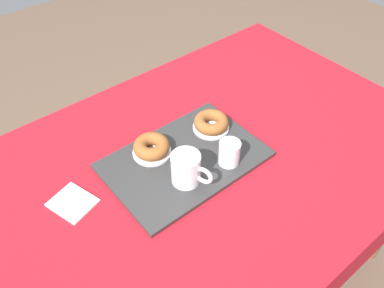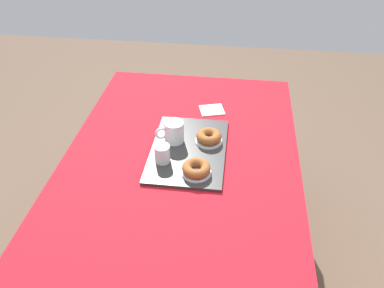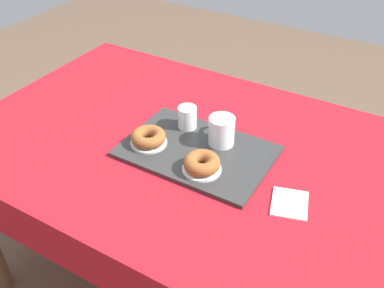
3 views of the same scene
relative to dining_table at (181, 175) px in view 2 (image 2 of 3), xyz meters
name	(u,v)px [view 2 (image 2 of 3)]	position (x,y,z in m)	size (l,w,h in m)	color
ground_plane	(183,265)	(0.00, 0.00, -0.66)	(6.00, 6.00, 0.00)	brown
dining_table	(181,175)	(0.00, 0.00, 0.00)	(1.53, 1.01, 0.75)	#A8141E
serving_tray	(189,150)	(0.06, -0.03, 0.10)	(0.48, 0.32, 0.01)	#2D2D2D
tea_mug_left	(174,132)	(0.11, 0.05, 0.15)	(0.09, 0.13, 0.10)	white
water_glass_near	(162,154)	(-0.04, 0.07, 0.14)	(0.07, 0.07, 0.08)	white
donut_plate_left	(209,141)	(0.12, -0.11, 0.11)	(0.12, 0.12, 0.01)	silver
sugar_donut_left	(209,136)	(0.12, -0.11, 0.13)	(0.11, 0.11, 0.04)	brown
donut_plate_right	(196,172)	(-0.09, -0.08, 0.11)	(0.12, 0.12, 0.01)	silver
sugar_donut_right	(196,168)	(-0.09, -0.08, 0.13)	(0.12, 0.12, 0.04)	brown
paper_napkin	(212,110)	(0.40, -0.10, 0.09)	(0.10, 0.12, 0.01)	white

